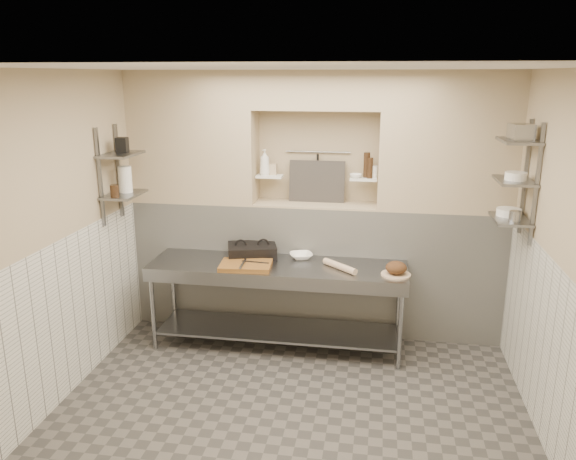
% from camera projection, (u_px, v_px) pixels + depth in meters
% --- Properties ---
extents(floor, '(4.00, 3.90, 0.10)m').
position_uv_depth(floor, '(289.00, 418.00, 4.74)').
color(floor, '#4F4A46').
rests_on(floor, ground).
extents(ceiling, '(4.00, 3.90, 0.10)m').
position_uv_depth(ceiling, '(290.00, 60.00, 3.96)').
color(ceiling, silver).
rests_on(ceiling, ground).
extents(wall_left, '(0.10, 3.90, 2.80)m').
position_uv_depth(wall_left, '(47.00, 243.00, 4.67)').
color(wall_left, tan).
rests_on(wall_left, ground).
extents(wall_right, '(0.10, 3.90, 2.80)m').
position_uv_depth(wall_right, '(571.00, 270.00, 4.03)').
color(wall_right, tan).
rests_on(wall_right, ground).
extents(wall_back, '(4.00, 0.10, 2.80)m').
position_uv_depth(wall_back, '(318.00, 200.00, 6.25)').
color(wall_back, tan).
rests_on(wall_back, ground).
extents(wall_front, '(4.00, 0.10, 2.80)m').
position_uv_depth(wall_front, '(216.00, 396.00, 2.45)').
color(wall_front, tan).
rests_on(wall_front, ground).
extents(backwall_lower, '(4.00, 0.40, 1.40)m').
position_uv_depth(backwall_lower, '(315.00, 267.00, 6.20)').
color(backwall_lower, silver).
rests_on(backwall_lower, floor).
extents(alcove_sill, '(1.30, 0.40, 0.02)m').
position_uv_depth(alcove_sill, '(316.00, 204.00, 6.01)').
color(alcove_sill, tan).
rests_on(alcove_sill, backwall_lower).
extents(backwall_pillar_left, '(1.35, 0.40, 1.40)m').
position_uv_depth(backwall_pillar_left, '(194.00, 137.00, 6.03)').
color(backwall_pillar_left, tan).
rests_on(backwall_pillar_left, backwall_lower).
extents(backwall_pillar_right, '(1.35, 0.40, 1.40)m').
position_uv_depth(backwall_pillar_right, '(448.00, 142.00, 5.62)').
color(backwall_pillar_right, tan).
rests_on(backwall_pillar_right, backwall_lower).
extents(backwall_header, '(1.30, 0.40, 0.40)m').
position_uv_depth(backwall_header, '(317.00, 90.00, 5.69)').
color(backwall_header, tan).
rests_on(backwall_header, backwall_lower).
extents(wainscot_left, '(0.02, 3.90, 1.40)m').
position_uv_depth(wainscot_left, '(62.00, 321.00, 4.85)').
color(wainscot_left, silver).
rests_on(wainscot_left, floor).
extents(wainscot_right, '(0.02, 3.90, 1.40)m').
position_uv_depth(wainscot_right, '(550.00, 357.00, 4.23)').
color(wainscot_right, silver).
rests_on(wainscot_right, floor).
extents(alcove_shelf_left, '(0.28, 0.16, 0.02)m').
position_uv_depth(alcove_shelf_left, '(270.00, 176.00, 6.01)').
color(alcove_shelf_left, white).
rests_on(alcove_shelf_left, backwall_lower).
extents(alcove_shelf_right, '(0.28, 0.16, 0.02)m').
position_uv_depth(alcove_shelf_right, '(363.00, 179.00, 5.85)').
color(alcove_shelf_right, white).
rests_on(alcove_shelf_right, backwall_lower).
extents(utensil_rail, '(0.70, 0.02, 0.02)m').
position_uv_depth(utensil_rail, '(318.00, 152.00, 6.03)').
color(utensil_rail, gray).
rests_on(utensil_rail, wall_back).
extents(hanging_steel, '(0.02, 0.02, 0.30)m').
position_uv_depth(hanging_steel, '(318.00, 168.00, 6.05)').
color(hanging_steel, black).
rests_on(hanging_steel, utensil_rail).
extents(splash_panel, '(0.60, 0.08, 0.45)m').
position_uv_depth(splash_panel, '(317.00, 181.00, 6.04)').
color(splash_panel, '#383330').
rests_on(splash_panel, alcove_sill).
extents(shelf_rail_left_a, '(0.03, 0.03, 0.95)m').
position_uv_depth(shelf_rail_left_a, '(119.00, 171.00, 5.74)').
color(shelf_rail_left_a, slate).
rests_on(shelf_rail_left_a, wall_left).
extents(shelf_rail_left_b, '(0.03, 0.03, 0.95)m').
position_uv_depth(shelf_rail_left_b, '(100.00, 178.00, 5.36)').
color(shelf_rail_left_b, slate).
rests_on(shelf_rail_left_b, wall_left).
extents(wall_shelf_left_lower, '(0.30, 0.50, 0.02)m').
position_uv_depth(wall_shelf_left_lower, '(124.00, 195.00, 5.58)').
color(wall_shelf_left_lower, slate).
rests_on(wall_shelf_left_lower, wall_left).
extents(wall_shelf_left_upper, '(0.30, 0.50, 0.03)m').
position_uv_depth(wall_shelf_left_upper, '(121.00, 154.00, 5.48)').
color(wall_shelf_left_upper, slate).
rests_on(wall_shelf_left_upper, wall_left).
extents(shelf_rail_right_a, '(0.03, 0.03, 1.05)m').
position_uv_depth(shelf_rail_right_a, '(525.00, 177.00, 5.11)').
color(shelf_rail_right_a, slate).
rests_on(shelf_rail_right_a, wall_right).
extents(shelf_rail_right_b, '(0.03, 0.03, 1.05)m').
position_uv_depth(shelf_rail_right_b, '(536.00, 186.00, 4.73)').
color(shelf_rail_right_b, slate).
rests_on(shelf_rail_right_b, wall_right).
extents(wall_shelf_right_lower, '(0.30, 0.50, 0.02)m').
position_uv_depth(wall_shelf_right_lower, '(510.00, 219.00, 5.03)').
color(wall_shelf_right_lower, slate).
rests_on(wall_shelf_right_lower, wall_right).
extents(wall_shelf_right_mid, '(0.30, 0.50, 0.02)m').
position_uv_depth(wall_shelf_right_mid, '(514.00, 181.00, 4.94)').
color(wall_shelf_right_mid, slate).
rests_on(wall_shelf_right_mid, wall_right).
extents(wall_shelf_right_upper, '(0.30, 0.50, 0.03)m').
position_uv_depth(wall_shelf_right_upper, '(519.00, 141.00, 4.84)').
color(wall_shelf_right_upper, slate).
rests_on(wall_shelf_right_upper, wall_right).
extents(prep_table, '(2.60, 0.70, 0.90)m').
position_uv_depth(prep_table, '(277.00, 289.00, 5.73)').
color(prep_table, gray).
rests_on(prep_table, floor).
extents(panini_press, '(0.58, 0.48, 0.14)m').
position_uv_depth(panini_press, '(252.00, 251.00, 5.88)').
color(panini_press, black).
rests_on(panini_press, prep_table).
extents(cutting_board, '(0.53, 0.39, 0.05)m').
position_uv_depth(cutting_board, '(246.00, 265.00, 5.57)').
color(cutting_board, brown).
rests_on(cutting_board, prep_table).
extents(knife_blade, '(0.28, 0.06, 0.01)m').
position_uv_depth(knife_blade, '(255.00, 262.00, 5.59)').
color(knife_blade, gray).
rests_on(knife_blade, cutting_board).
extents(tongs, '(0.03, 0.26, 0.02)m').
position_uv_depth(tongs, '(243.00, 264.00, 5.51)').
color(tongs, gray).
rests_on(tongs, cutting_board).
extents(mixing_bowl, '(0.30, 0.30, 0.06)m').
position_uv_depth(mixing_bowl, '(301.00, 256.00, 5.84)').
color(mixing_bowl, white).
rests_on(mixing_bowl, prep_table).
extents(rolling_pin, '(0.36, 0.34, 0.07)m').
position_uv_depth(rolling_pin, '(340.00, 266.00, 5.52)').
color(rolling_pin, tan).
rests_on(rolling_pin, prep_table).
extents(bread_board, '(0.28, 0.28, 0.02)m').
position_uv_depth(bread_board, '(396.00, 274.00, 5.36)').
color(bread_board, tan).
rests_on(bread_board, prep_table).
extents(bread_loaf, '(0.20, 0.20, 0.12)m').
position_uv_depth(bread_loaf, '(396.00, 268.00, 5.34)').
color(bread_loaf, '#4C2D19').
rests_on(bread_loaf, bread_board).
extents(bottle_soap, '(0.13, 0.13, 0.28)m').
position_uv_depth(bottle_soap, '(265.00, 162.00, 5.97)').
color(bottle_soap, white).
rests_on(bottle_soap, alcove_shelf_left).
extents(jar_alcove, '(0.08, 0.08, 0.12)m').
position_uv_depth(jar_alcove, '(273.00, 169.00, 6.03)').
color(jar_alcove, tan).
rests_on(jar_alcove, alcove_shelf_left).
extents(bowl_alcove, '(0.15, 0.15, 0.04)m').
position_uv_depth(bowl_alcove, '(356.00, 176.00, 5.85)').
color(bowl_alcove, white).
rests_on(bowl_alcove, alcove_shelf_right).
extents(condiment_a, '(0.06, 0.06, 0.21)m').
position_uv_depth(condiment_a, '(370.00, 168.00, 5.80)').
color(condiment_a, black).
rests_on(condiment_a, alcove_shelf_right).
extents(condiment_b, '(0.07, 0.07, 0.26)m').
position_uv_depth(condiment_b, '(367.00, 165.00, 5.84)').
color(condiment_b, black).
rests_on(condiment_b, alcove_shelf_right).
extents(condiment_c, '(0.07, 0.07, 0.13)m').
position_uv_depth(condiment_c, '(374.00, 172.00, 5.84)').
color(condiment_c, white).
rests_on(condiment_c, alcove_shelf_right).
extents(jug_left, '(0.13, 0.13, 0.26)m').
position_uv_depth(jug_left, '(125.00, 179.00, 5.59)').
color(jug_left, white).
rests_on(jug_left, wall_shelf_left_lower).
extents(jar_left, '(0.08, 0.08, 0.12)m').
position_uv_depth(jar_left, '(115.00, 191.00, 5.38)').
color(jar_left, black).
rests_on(jar_left, wall_shelf_left_lower).
extents(box_left_upper, '(0.12, 0.12, 0.15)m').
position_uv_depth(box_left_upper, '(122.00, 145.00, 5.49)').
color(box_left_upper, black).
rests_on(box_left_upper, wall_shelf_left_upper).
extents(bowl_right, '(0.22, 0.22, 0.07)m').
position_uv_depth(bowl_right, '(509.00, 212.00, 5.10)').
color(bowl_right, white).
rests_on(bowl_right, wall_shelf_right_lower).
extents(canister_right, '(0.10, 0.10, 0.10)m').
position_uv_depth(canister_right, '(515.00, 217.00, 4.87)').
color(canister_right, gray).
rests_on(canister_right, wall_shelf_right_lower).
extents(bowl_right_mid, '(0.19, 0.19, 0.07)m').
position_uv_depth(bowl_right_mid, '(516.00, 176.00, 4.90)').
color(bowl_right_mid, white).
rests_on(bowl_right_mid, wall_shelf_right_mid).
extents(basket_right, '(0.20, 0.23, 0.14)m').
position_uv_depth(basket_right, '(521.00, 132.00, 4.78)').
color(basket_right, gray).
rests_on(basket_right, wall_shelf_right_upper).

